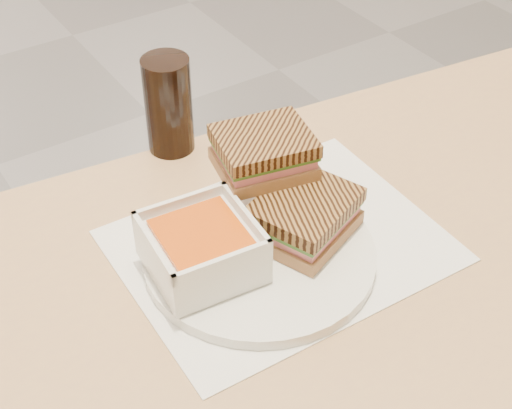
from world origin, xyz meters
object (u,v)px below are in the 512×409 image
main_table (386,346)px  panini_lower (305,216)px  plate (260,255)px  soup_bowl (202,249)px  cola_glass (168,105)px

main_table → panini_lower: bearing=117.0°
plate → soup_bowl: 0.08m
panini_lower → plate: bearing=176.5°
panini_lower → cola_glass: (-0.04, 0.25, 0.02)m
plate → soup_bowl: (-0.07, 0.01, 0.03)m
main_table → cola_glass: (-0.09, 0.36, 0.18)m
soup_bowl → plate: bearing=-9.9°
cola_glass → plate: bearing=-95.0°
soup_bowl → cola_glass: bearing=69.6°
plate → soup_bowl: bearing=170.1°
main_table → cola_glass: 0.41m
cola_glass → panini_lower: bearing=-81.8°
plate → panini_lower: bearing=-3.5°
soup_bowl → main_table: bearing=-33.8°
panini_lower → cola_glass: size_ratio=1.04×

